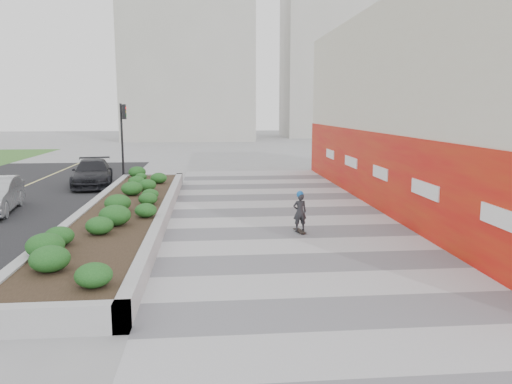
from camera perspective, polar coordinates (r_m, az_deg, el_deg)
The scene contains 10 objects.
ground at distance 11.39m, azimuth 8.09°, elevation -10.74°, with size 160.00×160.00×0.00m, color gray.
walkway at distance 14.18m, azimuth 5.28°, elevation -6.57°, with size 8.00×36.00×0.01m, color #A8A8AD.
building at distance 21.58m, azimuth 21.14°, elevation 9.03°, with size 6.04×24.08×8.00m.
planter at distance 17.98m, azimuth -14.68°, elevation -2.04°, with size 3.00×18.00×0.90m.
traffic_signal_near at distance 28.30m, azimuth -14.96°, elevation 6.84°, with size 0.33×0.28×4.20m.
distant_bldg_north_l at distance 65.71m, azimuth -7.71°, elevation 14.75°, with size 16.00×12.00×20.00m, color #ADAAA3.
distant_bldg_north_r at distance 72.99m, azimuth 8.94°, elevation 15.77°, with size 14.00×10.00×24.00m, color #ADAAA3.
manhole_cover at distance 14.28m, azimuth 7.26°, elevation -6.50°, with size 0.44×0.44×0.01m, color #595654.
skateboarder at distance 15.92m, azimuth 5.03°, elevation -2.23°, with size 0.47×0.75×1.36m.
car_dark at distance 26.71m, azimuth -18.18°, elevation 2.06°, with size 1.90×4.67×1.36m, color black.
Camera 1 is at (-2.55, -10.38, 3.93)m, focal length 35.00 mm.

